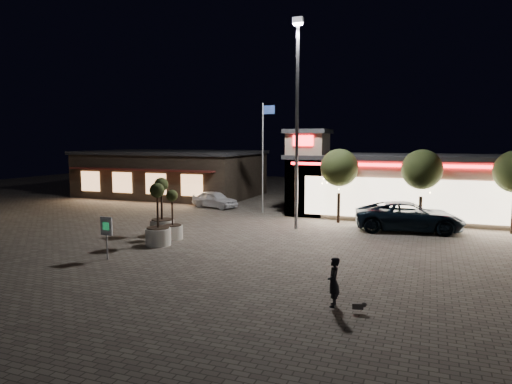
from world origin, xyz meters
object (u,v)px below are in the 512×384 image
at_px(pickup_truck, 409,216).
at_px(white_sedan, 215,199).
at_px(planter_left, 162,218).
at_px(planter_mid, 158,226).
at_px(valet_sign, 107,230).
at_px(pedestrian, 334,282).

bearing_deg(pickup_truck, white_sedan, 64.40).
xyz_separation_m(white_sedan, planter_left, (1.99, -10.69, 0.35)).
height_order(planter_mid, valet_sign, planter_mid).
bearing_deg(pedestrian, valet_sign, -109.45).
xyz_separation_m(planter_left, valet_sign, (0.49, -5.27, 0.34)).
relative_size(planter_left, planter_mid, 1.02).
bearing_deg(white_sedan, planter_left, -154.68).
distance_m(white_sedan, pedestrian, 22.37).
relative_size(pedestrian, planter_left, 0.49).
xyz_separation_m(white_sedan, planter_mid, (3.07, -12.74, 0.32)).
relative_size(pedestrian, valet_sign, 0.83).
bearing_deg(planter_left, pickup_truck, 26.66).
height_order(planter_left, planter_mid, planter_left).
xyz_separation_m(pickup_truck, planter_left, (-12.84, -6.45, 0.15)).
bearing_deg(planter_left, white_sedan, 100.57).
distance_m(pedestrian, planter_left, 13.40).
distance_m(pedestrian, planter_mid, 11.43).
distance_m(planter_left, valet_sign, 5.30).
xyz_separation_m(white_sedan, valet_sign, (2.49, -15.95, 0.69)).
xyz_separation_m(planter_mid, valet_sign, (-0.58, -3.22, 0.37)).
relative_size(white_sedan, planter_left, 1.19).
bearing_deg(pickup_truck, pedestrian, 163.49).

